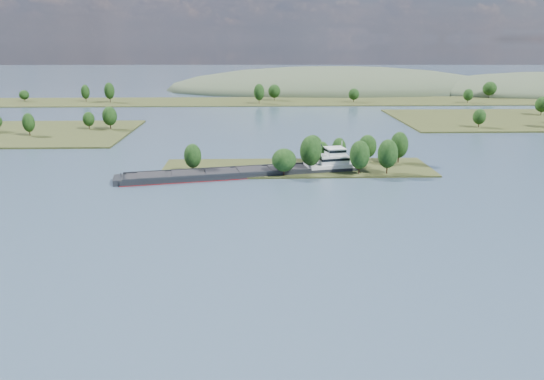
{
  "coord_description": "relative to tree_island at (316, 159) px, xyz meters",
  "views": [
    {
      "loc": [
        -15.36,
        -12.88,
        46.79
      ],
      "look_at": [
        -10.87,
        130.0,
        6.0
      ],
      "focal_mm": 35.0,
      "sensor_mm": 36.0,
      "label": 1
    }
  ],
  "objects": [
    {
      "name": "tree_island",
      "position": [
        0.0,
        0.0,
        0.0
      ],
      "size": [
        100.0,
        31.84,
        14.21
      ],
      "color": "#2D3417",
      "rests_on": "ground"
    },
    {
      "name": "back_shoreline",
      "position": [
        0.84,
        221.52,
        -3.27
      ],
      "size": [
        900.0,
        60.0,
        16.07
      ],
      "color": "#2D3417",
      "rests_on": "ground"
    },
    {
      "name": "cargo_barge",
      "position": [
        -22.0,
        -7.25,
        -2.58
      ],
      "size": [
        86.52,
        27.88,
        11.67
      ],
      "color": "black",
      "rests_on": "ground"
    },
    {
      "name": "hill_west",
      "position": [
        53.03,
        321.66,
        -4.05
      ],
      "size": [
        320.0,
        160.0,
        44.0
      ],
      "primitive_type": "ellipsoid",
      "color": "#38452F",
      "rests_on": "ground"
    },
    {
      "name": "ground",
      "position": [
        -6.97,
        -58.34,
        -4.05
      ],
      "size": [
        1800.0,
        1800.0,
        0.0
      ],
      "primitive_type": "plane",
      "color": "#34435B",
      "rests_on": "ground"
    }
  ]
}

